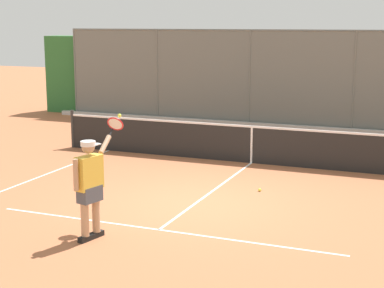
# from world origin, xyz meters

# --- Properties ---
(ground_plane) EXTENTS (60.00, 60.00, 0.00)m
(ground_plane) POSITION_xyz_m (0.00, 0.00, 0.00)
(ground_plane) COLOR #A8603D
(court_line_markings) EXTENTS (8.29, 10.02, 0.01)m
(court_line_markings) POSITION_xyz_m (0.00, 2.00, 0.00)
(court_line_markings) COLOR white
(court_line_markings) RESTS_ON ground
(fence_backdrop) EXTENTS (20.33, 1.37, 3.27)m
(fence_backdrop) POSITION_xyz_m (0.00, -9.88, 1.48)
(fence_backdrop) COLOR slate
(fence_backdrop) RESTS_ON ground
(tennis_net) EXTENTS (10.66, 0.09, 1.07)m
(tennis_net) POSITION_xyz_m (0.00, -3.79, 0.49)
(tennis_net) COLOR #2D2D2D
(tennis_net) RESTS_ON ground
(tennis_player) EXTENTS (0.33, 1.40, 1.94)m
(tennis_player) POSITION_xyz_m (0.84, 2.51, 0.96)
(tennis_player) COLOR black
(tennis_player) RESTS_ON ground
(tennis_ball_mid_court) EXTENTS (0.07, 0.07, 0.07)m
(tennis_ball_mid_court) POSITION_xyz_m (-0.93, -1.31, 0.03)
(tennis_ball_mid_court) COLOR #D6E042
(tennis_ball_mid_court) RESTS_ON ground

